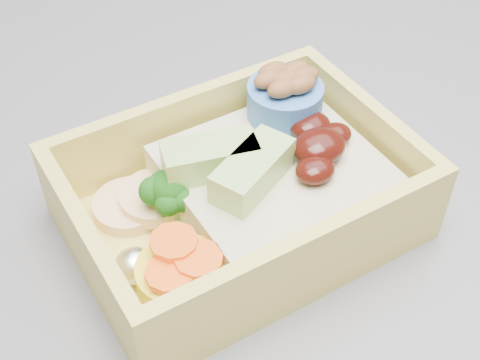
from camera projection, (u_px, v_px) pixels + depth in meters
name	position (u px, v px, depth m)	size (l,w,h in m)	color
bento_box	(247.00, 189.00, 0.41)	(0.21, 0.16, 0.07)	#D8C559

